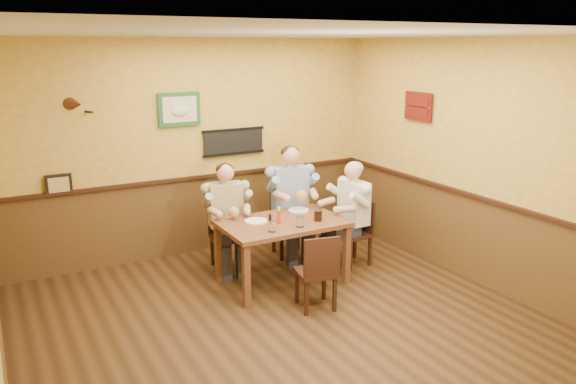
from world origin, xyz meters
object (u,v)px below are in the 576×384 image
water_glass_mid (300,222)px  diner_tan_shirt (226,222)px  pepper_shaker (270,218)px  chair_near_side (316,270)px  water_glass_left (272,227)px  hot_sauce_bottle (279,216)px  dining_table (282,229)px  diner_blue_polo (290,207)px  salt_shaker (279,217)px  diner_white_elder (353,219)px  chair_right_end (353,233)px  cola_tumbler (318,216)px  chair_back_left (227,236)px  chair_back_right (290,222)px

water_glass_mid → diner_tan_shirt: bearing=115.0°
water_glass_mid → pepper_shaker: bearing=120.4°
chair_near_side → water_glass_left: bearing=-48.6°
water_glass_mid → hot_sauce_bottle: hot_sauce_bottle is taller
dining_table → diner_blue_polo: bearing=55.0°
pepper_shaker → salt_shaker: bearing=-26.6°
dining_table → diner_white_elder: 1.05m
chair_near_side → pepper_shaker: bearing=-70.0°
chair_right_end → chair_near_side: chair_right_end is taller
cola_tumbler → hot_sauce_bottle: bearing=164.4°
chair_right_end → water_glass_mid: 1.10m
hot_sauce_bottle → pepper_shaker: size_ratio=2.08×
chair_back_left → chair_near_side: 1.52m
chair_near_side → water_glass_mid: 0.62m
chair_back_right → hot_sauce_bottle: bearing=-115.8°
chair_right_end → diner_blue_polo: 0.89m
water_glass_left → chair_back_right: bearing=52.1°
hot_sauce_bottle → water_glass_mid: bearing=-55.9°
chair_right_end → chair_near_side: bearing=-54.2°
chair_back_left → chair_right_end: size_ratio=1.00×
chair_right_end → cola_tumbler: size_ratio=6.87×
chair_back_right → cola_tumbler: size_ratio=7.57×
dining_table → hot_sauce_bottle: hot_sauce_bottle is taller
water_glass_left → pepper_shaker: 0.37m
chair_back_left → diner_tan_shirt: 0.18m
chair_back_right → water_glass_left: (-0.78, -1.01, 0.35)m
chair_near_side → dining_table: bearing=-78.8°
diner_blue_polo → water_glass_left: (-0.78, -1.01, 0.15)m
water_glass_left → cola_tumbler: bearing=8.3°
chair_right_end → water_glass_mid: size_ratio=6.75×
water_glass_left → water_glass_mid: size_ratio=0.91×
chair_back_left → diner_blue_polo: (0.90, 0.01, 0.24)m
chair_right_end → salt_shaker: salt_shaker is taller
diner_blue_polo → water_glass_left: bearing=-117.3°
water_glass_left → water_glass_mid: water_glass_mid is taller
dining_table → chair_back_left: 0.85m
cola_tumbler → hot_sauce_bottle: size_ratio=0.70×
diner_tan_shirt → diner_blue_polo: size_ratio=0.91×
salt_shaker → pepper_shaker: bearing=153.4°
salt_shaker → chair_right_end: bearing=2.6°
diner_white_elder → cola_tumbler: diner_white_elder is taller
chair_back_left → water_glass_left: 1.08m
chair_near_side → hot_sauce_bottle: size_ratio=4.83×
chair_back_left → salt_shaker: size_ratio=8.34×
chair_back_right → chair_right_end: size_ratio=1.10×
chair_back_left → salt_shaker: salt_shaker is taller
cola_tumbler → diner_tan_shirt: bearing=130.0°
chair_near_side → diner_white_elder: diner_white_elder is taller
hot_sauce_bottle → salt_shaker: hot_sauce_bottle is taller
dining_table → chair_near_side: size_ratio=1.68×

